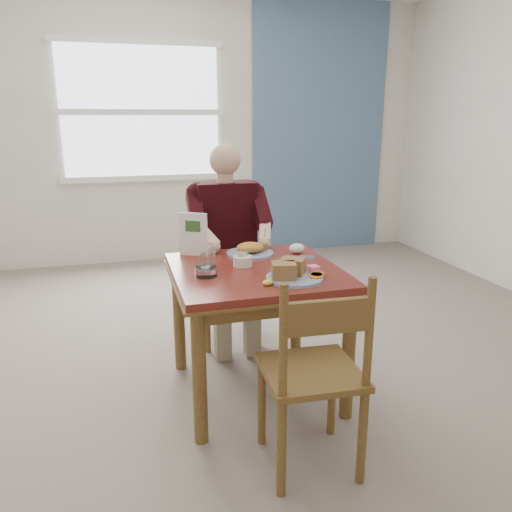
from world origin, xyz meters
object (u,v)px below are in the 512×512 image
object	(u,v)px
chair_near	(314,374)
table	(256,288)
near_plate	(292,272)
diner	(228,230)
chair_far	(226,273)
far_plate	(251,250)

from	to	relation	value
chair_near	table	bearing A→B (deg)	94.87
chair_near	near_plate	distance (m)	0.58
diner	table	bearing A→B (deg)	-90.00
chair_far	far_plate	xyz separation A→B (m)	(0.05, -0.51, 0.30)
table	diner	xyz separation A→B (m)	(0.00, 0.71, 0.17)
chair_far	far_plate	bearing A→B (deg)	-84.73
table	far_plate	bearing A→B (deg)	80.53
diner	near_plate	size ratio (longest dim) A/B	3.68
diner	near_plate	xyz separation A→B (m)	(0.13, -0.94, -0.02)
chair_far	chair_near	distance (m)	1.52
near_plate	far_plate	size ratio (longest dim) A/B	1.17
chair_far	chair_near	xyz separation A→B (m)	(0.06, -1.52, 0.00)
chair_near	far_plate	world-z (taller)	chair_near
diner	chair_far	bearing A→B (deg)	90.01
table	chair_far	bearing A→B (deg)	90.00
chair_near	chair_far	bearing A→B (deg)	92.32
chair_far	far_plate	size ratio (longest dim) A/B	2.94
chair_near	diner	distance (m)	1.47
chair_near	diner	xyz separation A→B (m)	(-0.06, 1.43, 0.33)
table	far_plate	size ratio (longest dim) A/B	2.85
chair_near	diner	world-z (taller)	diner
chair_near	near_plate	size ratio (longest dim) A/B	2.52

